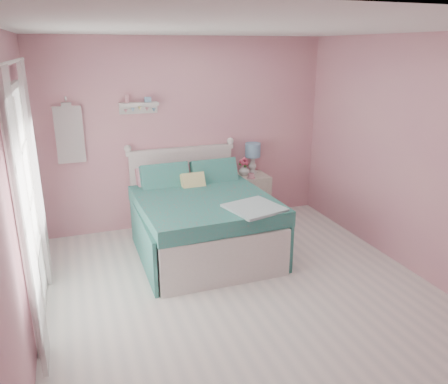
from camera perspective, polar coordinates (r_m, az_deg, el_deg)
floor at (r=4.62m, az=3.12°, el=-13.66°), size 4.50×4.50×0.00m
room_shell at (r=4.01m, az=3.51°, el=5.88°), size 4.50×4.50×4.50m
bed at (r=5.48m, az=-3.01°, el=-3.69°), size 1.60×1.98×1.13m
nightstand at (r=6.45m, az=3.46°, el=-0.70°), size 0.48×0.47×0.69m
table_lamp at (r=6.38m, az=3.78°, el=5.19°), size 0.22×0.22×0.45m
vase at (r=6.31m, az=2.63°, el=2.92°), size 0.20×0.20×0.16m
teacup at (r=6.17m, az=3.55°, el=2.12°), size 0.10×0.10×0.07m
roses at (r=6.27m, az=2.64°, el=3.95°), size 0.14×0.11×0.12m
wall_shelf at (r=5.90m, az=-11.12°, el=11.07°), size 0.50×0.15×0.25m
hanging_dress at (r=5.88m, az=-19.52°, el=7.03°), size 0.34×0.03×0.72m
french_door at (r=4.25m, az=-24.24°, el=-2.19°), size 0.04×1.32×2.16m
curtain_near at (r=3.52m, az=-24.39°, el=-4.54°), size 0.04×0.40×2.32m
curtain_far at (r=4.93m, az=-23.31°, el=1.90°), size 0.04×0.40×2.32m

